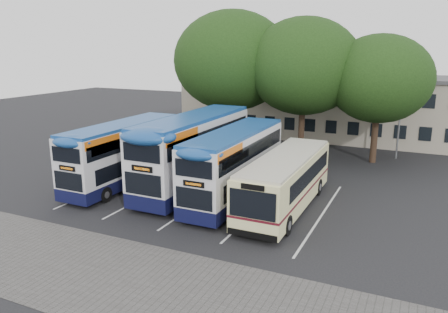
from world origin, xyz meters
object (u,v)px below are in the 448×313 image
object	(u,v)px
tree_right	(379,79)
bus_dd_left	(124,151)
lamp_post	(402,97)
bus_dd_mid	(195,149)
tree_left	(232,61)
bus_single	(286,178)
bus_dd_right	(235,162)
tree_mid	(304,66)

from	to	relation	value
tree_right	bus_dd_left	world-z (taller)	tree_right
lamp_post	bus_dd_mid	distance (m)	17.88
tree_left	bus_single	xyz separation A→B (m)	(8.84, -12.38, -6.02)
bus_single	bus_dd_right	bearing A→B (deg)	178.27
tree_left	bus_dd_right	size ratio (longest dim) A/B	1.19
tree_mid	bus_dd_mid	size ratio (longest dim) A/B	1.00
tree_left	bus_dd_mid	size ratio (longest dim) A/B	1.06
tree_mid	bus_dd_mid	distance (m)	12.86
lamp_post	bus_single	xyz separation A→B (m)	(-4.92, -14.63, -3.34)
bus_dd_mid	tree_right	bearing A→B (deg)	50.09
tree_mid	bus_dd_left	xyz separation A→B (m)	(-8.51, -12.64, -5.13)
bus_dd_left	bus_dd_mid	bearing A→B (deg)	16.81
tree_mid	bus_dd_left	world-z (taller)	tree_mid
tree_mid	bus_dd_right	xyz separation A→B (m)	(-0.69, -12.20, -5.09)
bus_dd_right	bus_single	size ratio (longest dim) A/B	0.98
tree_left	bus_dd_right	xyz separation A→B (m)	(5.66, -12.28, -5.44)
tree_left	tree_mid	world-z (taller)	tree_left
lamp_post	bus_single	world-z (taller)	lamp_post
bus_dd_mid	bus_dd_left	bearing A→B (deg)	-163.19
tree_left	bus_dd_mid	bearing A→B (deg)	-78.00
bus_dd_left	lamp_post	bearing A→B (deg)	43.23
tree_right	bus_dd_mid	world-z (taller)	tree_right
tree_right	bus_dd_left	bearing A→B (deg)	-137.69
tree_left	tree_mid	xyz separation A→B (m)	(6.36, -0.08, -0.35)
tree_left	bus_single	bearing A→B (deg)	-54.46
bus_single	bus_dd_left	bearing A→B (deg)	-178.24
bus_dd_mid	tree_mid	bearing A→B (deg)	70.68
lamp_post	tree_right	world-z (taller)	tree_right
bus_dd_left	bus_dd_mid	xyz separation A→B (m)	(4.57, 1.38, 0.33)
tree_left	bus_dd_left	size ratio (longest dim) A/B	1.21
bus_single	tree_mid	bearing A→B (deg)	101.44
bus_dd_right	lamp_post	bearing A→B (deg)	60.86
tree_left	tree_mid	size ratio (longest dim) A/B	1.06
tree_left	bus_dd_left	bearing A→B (deg)	-99.62
lamp_post	tree_mid	size ratio (longest dim) A/B	0.80
lamp_post	tree_left	size ratio (longest dim) A/B	0.75
bus_dd_left	bus_dd_right	xyz separation A→B (m)	(7.82, 0.43, 0.04)
bus_dd_right	tree_left	bearing A→B (deg)	114.75
lamp_post	bus_dd_mid	size ratio (longest dim) A/B	0.80
tree_mid	bus_dd_mid	bearing A→B (deg)	-109.32
tree_right	bus_dd_left	size ratio (longest dim) A/B	1.00
lamp_post	tree_mid	distance (m)	8.11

